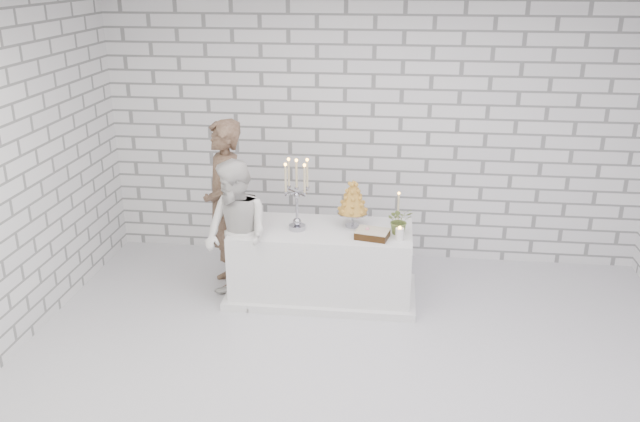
{
  "coord_description": "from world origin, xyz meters",
  "views": [
    {
      "loc": [
        0.28,
        -4.76,
        3.24
      ],
      "look_at": [
        -0.41,
        1.07,
        1.05
      ],
      "focal_mm": 37.3,
      "sensor_mm": 36.0,
      "label": 1
    }
  ],
  "objects": [
    {
      "name": "bride",
      "position": [
        -1.23,
        1.08,
        0.75
      ],
      "size": [
        0.93,
        0.91,
        1.51
      ],
      "primitive_type": "imported",
      "rotation": [
        0.0,
        0.0,
        -0.73
      ],
      "color": "white",
      "rests_on": "ground"
    },
    {
      "name": "chocolate_cake",
      "position": [
        0.08,
        1.19,
        0.79
      ],
      "size": [
        0.35,
        0.28,
        0.08
      ],
      "primitive_type": "cube",
      "rotation": [
        0.0,
        0.0,
        -0.21
      ],
      "color": "black",
      "rests_on": "cake_table"
    },
    {
      "name": "wall_front",
      "position": [
        0.0,
        -2.5,
        1.5
      ],
      "size": [
        6.0,
        0.01,
        3.0
      ],
      "primitive_type": "cube",
      "color": "white",
      "rests_on": "ground"
    },
    {
      "name": "candelabra",
      "position": [
        -0.67,
        1.32,
        1.12
      ],
      "size": [
        0.3,
        0.3,
        0.73
      ],
      "primitive_type": null,
      "rotation": [
        0.0,
        0.0,
        -0.0
      ],
      "color": "#A0A0AA",
      "rests_on": "cake_table"
    },
    {
      "name": "cake_table",
      "position": [
        -0.43,
        1.37,
        0.38
      ],
      "size": [
        1.8,
        0.8,
        0.75
      ],
      "primitive_type": "cube",
      "color": "white",
      "rests_on": "ground"
    },
    {
      "name": "ceiling",
      "position": [
        0.0,
        0.0,
        3.0
      ],
      "size": [
        6.0,
        5.0,
        0.01
      ],
      "primitive_type": "cube",
      "color": "white",
      "rests_on": "ground"
    },
    {
      "name": "pillar_candle",
      "position": [
        0.34,
        1.17,
        0.81
      ],
      "size": [
        0.1,
        0.1,
        0.12
      ],
      "primitive_type": "cylinder",
      "rotation": [
        0.0,
        0.0,
        -0.35
      ],
      "color": "white",
      "rests_on": "cake_table"
    },
    {
      "name": "ground",
      "position": [
        0.0,
        0.0,
        0.0
      ],
      "size": [
        6.0,
        5.0,
        0.01
      ],
      "primitive_type": "cube",
      "color": "silver",
      "rests_on": "ground"
    },
    {
      "name": "croquembouche",
      "position": [
        -0.13,
        1.47,
        1.0
      ],
      "size": [
        0.4,
        0.4,
        0.5
      ],
      "primitive_type": null,
      "rotation": [
        0.0,
        0.0,
        0.29
      ],
      "color": "#B68133",
      "rests_on": "cake_table"
    },
    {
      "name": "extra_taper",
      "position": [
        0.32,
        1.6,
        0.91
      ],
      "size": [
        0.06,
        0.06,
        0.32
      ],
      "primitive_type": "cylinder",
      "rotation": [
        0.0,
        0.0,
        0.01
      ],
      "color": "beige",
      "rests_on": "cake_table"
    },
    {
      "name": "wall_back",
      "position": [
        0.0,
        2.5,
        1.5
      ],
      "size": [
        6.0,
        0.01,
        3.0
      ],
      "primitive_type": "cube",
      "color": "white",
      "rests_on": "ground"
    },
    {
      "name": "flowers",
      "position": [
        0.34,
        1.34,
        0.89
      ],
      "size": [
        0.29,
        0.27,
        0.28
      ],
      "primitive_type": "imported",
      "rotation": [
        0.0,
        0.0,
        0.25
      ],
      "color": "#4B6A2C",
      "rests_on": "cake_table"
    },
    {
      "name": "groom",
      "position": [
        -1.45,
        1.5,
        0.9
      ],
      "size": [
        0.64,
        0.77,
        1.8
      ],
      "primitive_type": "imported",
      "rotation": [
        0.0,
        0.0,
        -1.19
      ],
      "color": "#422C1E",
      "rests_on": "ground"
    }
  ]
}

